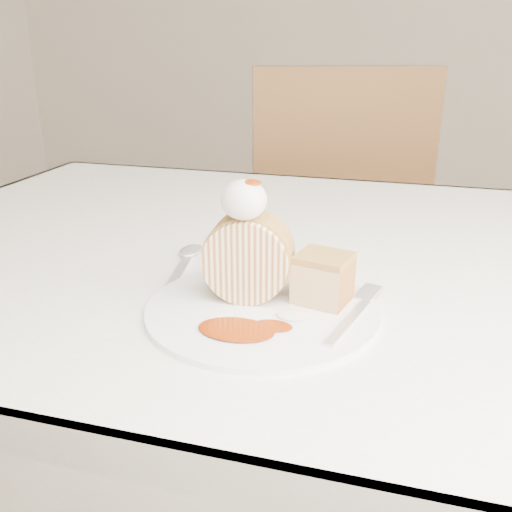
# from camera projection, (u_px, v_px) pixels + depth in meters

# --- Properties ---
(table) EXTENTS (1.40, 0.90, 0.75)m
(table) POSITION_uv_depth(u_px,v_px,m) (320.00, 307.00, 0.85)
(table) COLOR silver
(table) RESTS_ON ground
(chair_far) EXTENTS (0.58, 0.58, 0.97)m
(chair_far) POSITION_uv_depth(u_px,v_px,m) (333.00, 219.00, 1.61)
(chair_far) COLOR brown
(chair_far) RESTS_ON ground
(plate) EXTENTS (0.31, 0.31, 0.01)m
(plate) POSITION_uv_depth(u_px,v_px,m) (262.00, 309.00, 0.64)
(plate) COLOR white
(plate) RESTS_ON table
(roulade_slice) EXTENTS (0.10, 0.06, 0.10)m
(roulade_slice) POSITION_uv_depth(u_px,v_px,m) (248.00, 257.00, 0.64)
(roulade_slice) COLOR #FFE8B1
(roulade_slice) RESTS_ON plate
(cake_chunk) EXTENTS (0.07, 0.06, 0.05)m
(cake_chunk) POSITION_uv_depth(u_px,v_px,m) (323.00, 281.00, 0.64)
(cake_chunk) COLOR #B68C44
(cake_chunk) RESTS_ON plate
(whipped_cream) EXTENTS (0.05, 0.05, 0.04)m
(whipped_cream) POSITION_uv_depth(u_px,v_px,m) (244.00, 200.00, 0.61)
(whipped_cream) COLOR white
(whipped_cream) RESTS_ON roulade_slice
(caramel_drizzle) EXTENTS (0.03, 0.02, 0.01)m
(caramel_drizzle) POSITION_uv_depth(u_px,v_px,m) (250.00, 177.00, 0.60)
(caramel_drizzle) COLOR #862905
(caramel_drizzle) RESTS_ON whipped_cream
(caramel_pool) EXTENTS (0.09, 0.07, 0.00)m
(caramel_pool) POSITION_uv_depth(u_px,v_px,m) (236.00, 329.00, 0.58)
(caramel_pool) COLOR #862905
(caramel_pool) RESTS_ON plate
(fork) EXTENTS (0.06, 0.15, 0.00)m
(fork) POSITION_uv_depth(u_px,v_px,m) (348.00, 322.00, 0.60)
(fork) COLOR silver
(fork) RESTS_ON plate
(spoon) EXTENTS (0.06, 0.18, 0.00)m
(spoon) POSITION_uv_depth(u_px,v_px,m) (176.00, 278.00, 0.72)
(spoon) COLOR silver
(spoon) RESTS_ON table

